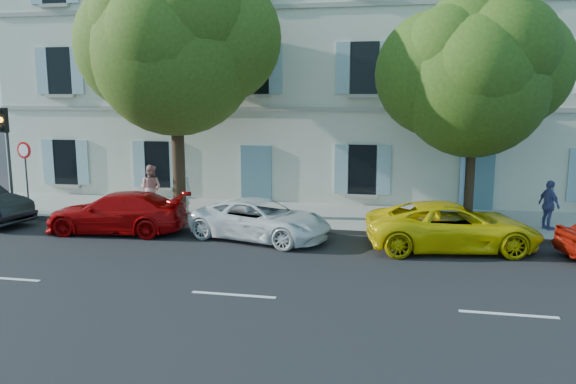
% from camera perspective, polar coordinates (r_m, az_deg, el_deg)
% --- Properties ---
extents(ground, '(90.00, 90.00, 0.00)m').
position_cam_1_polar(ground, '(16.87, -1.61, -5.82)').
color(ground, black).
extents(sidewalk, '(36.00, 4.50, 0.15)m').
position_cam_1_polar(sidewalk, '(21.09, 1.08, -2.43)').
color(sidewalk, '#A09E96').
rests_on(sidewalk, ground).
extents(kerb, '(36.00, 0.16, 0.16)m').
position_cam_1_polar(kerb, '(19.01, -0.08, -3.77)').
color(kerb, '#9E998E').
rests_on(kerb, ground).
extents(building, '(28.00, 7.00, 12.00)m').
position_cam_1_polar(building, '(26.34, 3.41, 12.95)').
color(building, beige).
rests_on(building, ground).
extents(car_red_coupe, '(4.82, 2.24, 1.36)m').
position_cam_1_polar(car_red_coupe, '(19.59, -16.98, -2.00)').
color(car_red_coupe, '#A70405').
rests_on(car_red_coupe, ground).
extents(car_white_coupe, '(4.95, 3.25, 1.27)m').
position_cam_1_polar(car_white_coupe, '(17.90, -2.79, -2.82)').
color(car_white_coupe, white).
rests_on(car_white_coupe, ground).
extents(car_yellow_supercar, '(5.40, 3.17, 1.41)m').
position_cam_1_polar(car_yellow_supercar, '(17.37, 16.36, -3.36)').
color(car_yellow_supercar, yellow).
rests_on(car_yellow_supercar, ground).
extents(tree_left, '(5.88, 5.88, 9.11)m').
position_cam_1_polar(tree_left, '(20.81, -11.41, 13.66)').
color(tree_left, '#3A2819').
rests_on(tree_left, sidewalk).
extents(tree_right, '(4.87, 4.87, 7.50)m').
position_cam_1_polar(tree_right, '(19.21, 18.34, 10.56)').
color(tree_right, '#3A2819').
rests_on(tree_right, sidewalk).
extents(traffic_light, '(0.31, 0.45, 3.94)m').
position_cam_1_polar(traffic_light, '(23.62, -26.79, 5.01)').
color(traffic_light, '#383A3D').
rests_on(traffic_light, sidewalk).
extents(road_sign, '(0.62, 0.15, 2.70)m').
position_cam_1_polar(road_sign, '(23.03, -25.15, 2.77)').
color(road_sign, '#383A3D').
rests_on(road_sign, sidewalk).
extents(street_lamp, '(0.29, 1.67, 7.81)m').
position_cam_1_polar(street_lamp, '(18.72, 17.76, 9.45)').
color(street_lamp, '#7293BF').
rests_on(street_lamp, sidewalk).
extents(pedestrian_a, '(0.75, 0.69, 1.71)m').
position_cam_1_polar(pedestrian_a, '(21.53, -10.65, 0.17)').
color(pedestrian_a, silver).
rests_on(pedestrian_a, sidewalk).
extents(pedestrian_b, '(0.92, 0.75, 1.79)m').
position_cam_1_polar(pedestrian_b, '(22.09, -13.76, 0.40)').
color(pedestrian_b, '#D39087').
rests_on(pedestrian_b, sidewalk).
extents(pedestrian_c, '(0.76, 1.04, 1.65)m').
position_cam_1_polar(pedestrian_c, '(20.39, 24.99, -1.21)').
color(pedestrian_c, '#4D528E').
rests_on(pedestrian_c, sidewalk).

